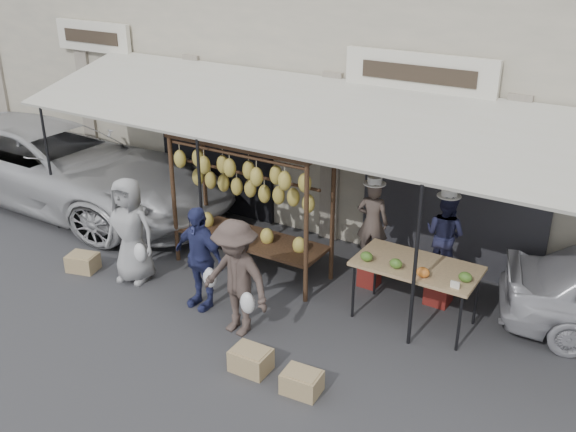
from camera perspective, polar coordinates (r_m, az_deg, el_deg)
name	(u,v)px	position (r m, az deg, el deg)	size (l,w,h in m)	color
ground_plane	(209,328)	(9.19, -7.00, -9.89)	(90.00, 90.00, 0.00)	#2D2D30
shophouse	(407,13)	(13.37, 10.56, 17.35)	(24.00, 6.15, 7.30)	beige
awning	(295,113)	(9.83, 0.66, 9.10)	(10.00, 2.35, 2.92)	beige
banana_rack	(248,181)	(9.93, -3.57, 3.13)	(2.60, 0.90, 2.24)	black
produce_table	(416,268)	(9.01, 11.31, -4.55)	(1.70, 0.90, 1.04)	tan
vendor_left	(372,222)	(9.75, 7.50, -0.58)	(0.48, 0.32, 1.32)	#52443E
vendor_right	(445,235)	(9.44, 13.77, -1.63)	(0.61, 0.48, 1.26)	#1C1D39
customer_left	(130,230)	(10.23, -13.85, -1.25)	(0.84, 0.54, 1.71)	gray
customer_mid	(199,257)	(9.35, -7.91, -3.67)	(0.93, 0.39, 1.58)	navy
customer_right	(236,278)	(8.66, -4.66, -5.52)	(1.08, 0.62, 1.68)	#4A3C36
stool_left	(369,273)	(10.14, 7.24, -5.05)	(0.30, 0.30, 0.42)	maroon
stool_right	(439,288)	(9.84, 13.27, -6.25)	(0.35, 0.35, 0.49)	maroon
crate_near_a	(251,360)	(8.30, -3.32, -12.66)	(0.48, 0.37, 0.29)	tan
crate_near_b	(302,382)	(7.95, 1.23, -14.57)	(0.45, 0.35, 0.27)	tan
crate_far	(83,262)	(11.04, -17.77, -3.94)	(0.47, 0.35, 0.28)	tan
van	(51,145)	(13.85, -20.34, 5.95)	(2.58, 5.59, 2.33)	silver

